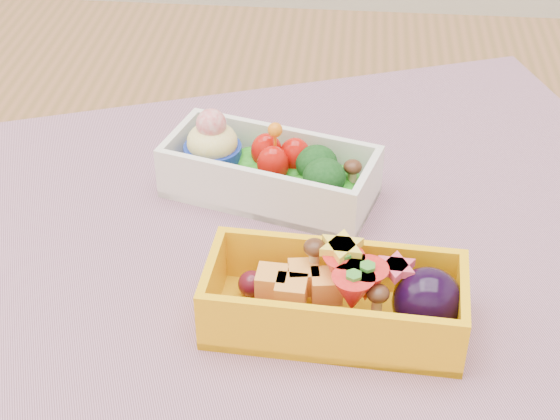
# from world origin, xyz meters

# --- Properties ---
(table) EXTENTS (1.20, 0.80, 0.75)m
(table) POSITION_xyz_m (0.00, 0.00, 0.65)
(table) COLOR brown
(table) RESTS_ON ground
(placemat) EXTENTS (0.72, 0.64, 0.00)m
(placemat) POSITION_xyz_m (-0.05, -0.02, 0.75)
(placemat) COLOR #A5718E
(placemat) RESTS_ON table
(bento_white) EXTENTS (0.16, 0.10, 0.06)m
(bento_white) POSITION_xyz_m (-0.05, 0.05, 0.77)
(bento_white) COLOR silver
(bento_white) RESTS_ON placemat
(bento_yellow) EXTENTS (0.16, 0.08, 0.05)m
(bento_yellow) POSITION_xyz_m (0.00, -0.08, 0.78)
(bento_yellow) COLOR #FFB20D
(bento_yellow) RESTS_ON placemat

